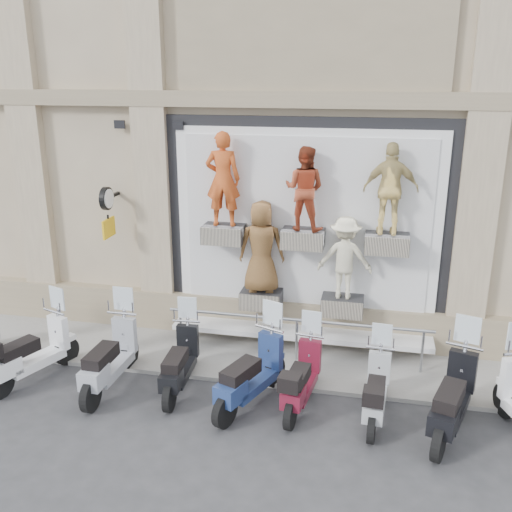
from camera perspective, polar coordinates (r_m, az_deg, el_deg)
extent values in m
plane|color=#303033|center=(9.46, 2.20, -16.30)|extent=(90.00, 90.00, 0.00)
cube|color=#97958F|center=(11.22, 4.09, -10.21)|extent=(16.00, 2.20, 0.08)
cube|color=black|center=(11.15, 4.98, 2.65)|extent=(5.60, 0.10, 4.30)
cube|color=white|center=(11.09, 4.94, 2.57)|extent=(5.10, 0.06, 3.90)
cube|color=white|center=(11.05, 4.92, 2.51)|extent=(4.70, 0.04, 3.60)
cube|color=white|center=(11.45, 4.46, -7.49)|extent=(5.10, 0.75, 0.10)
cube|color=#28282B|center=(11.11, -3.23, 2.23)|extent=(0.80, 0.50, 0.35)
imported|color=#E25922|center=(10.87, -3.33, 7.69)|extent=(0.70, 0.50, 1.80)
cube|color=#28282B|center=(10.82, 4.72, 1.76)|extent=(0.80, 0.50, 0.35)
imported|color=maroon|center=(10.59, 4.85, 6.73)|extent=(0.85, 0.72, 1.56)
cube|color=#28282B|center=(10.74, 12.95, 1.25)|extent=(0.80, 0.50, 0.35)
imported|color=#D2BB73|center=(10.51, 13.33, 6.52)|extent=(1.00, 0.46, 1.66)
cube|color=#28282B|center=(11.36, 0.55, -4.31)|extent=(0.80, 0.50, 0.35)
imported|color=brown|center=(11.00, 0.56, 0.92)|extent=(0.96, 0.70, 1.82)
cube|color=#28282B|center=(11.18, 8.64, -4.91)|extent=(0.80, 0.50, 0.35)
imported|color=#F2E9C4|center=(10.84, 8.87, -0.17)|extent=(1.03, 0.60, 1.59)
cube|color=black|center=(11.90, -14.16, 5.86)|extent=(0.06, 0.56, 0.06)
cylinder|color=black|center=(11.66, -14.73, 5.58)|extent=(0.10, 0.46, 0.46)
cube|color=yellow|center=(11.80, -14.51, 2.74)|extent=(0.04, 0.50, 0.38)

